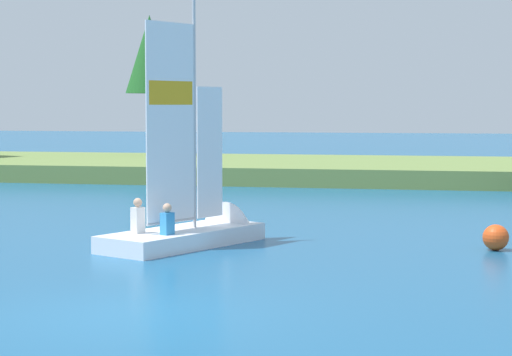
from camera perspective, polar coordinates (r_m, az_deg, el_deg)
The scene contains 5 objects.
ground_plane at distance 15.54m, azimuth -7.39°, elevation -7.98°, with size 200.00×200.00×0.00m, color #195684.
shore_bank at distance 44.00m, azimuth 5.08°, elevation 0.49°, with size 80.00×11.13×0.75m, color olive.
shoreline_tree_centre at distance 49.58m, azimuth -6.25°, elevation 7.13°, with size 2.46×2.46×7.04m.
sailboat at distance 23.45m, azimuth -2.91°, elevation -2.83°, with size 3.45×5.02×6.30m.
channel_buoy at distance 22.74m, azimuth 13.86°, elevation -3.40°, with size 0.59×0.59×0.59m, color #E54C19.
Camera 1 is at (4.96, -14.35, 3.30)m, focal length 68.30 mm.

